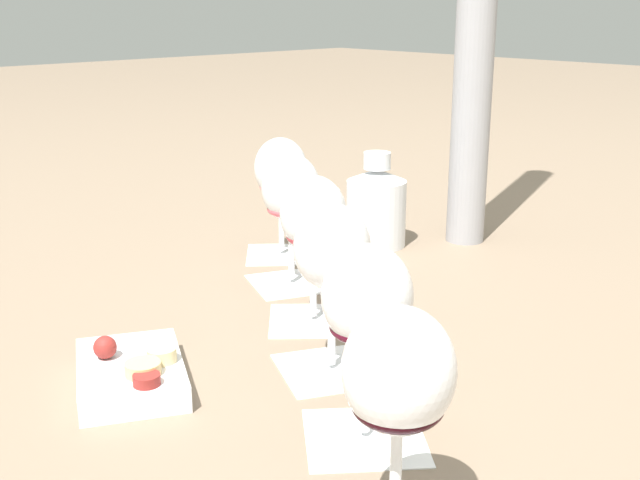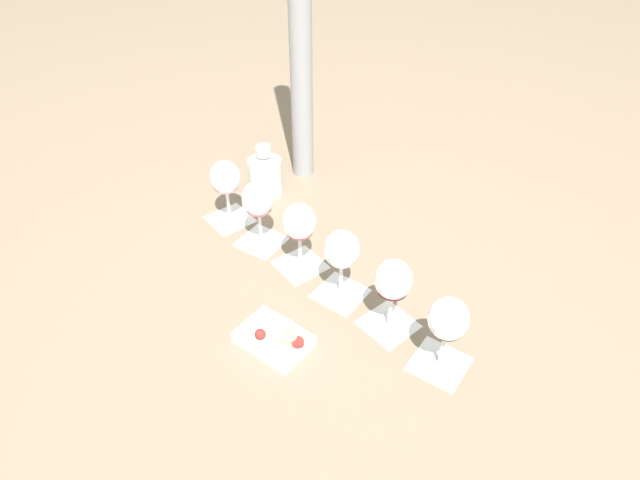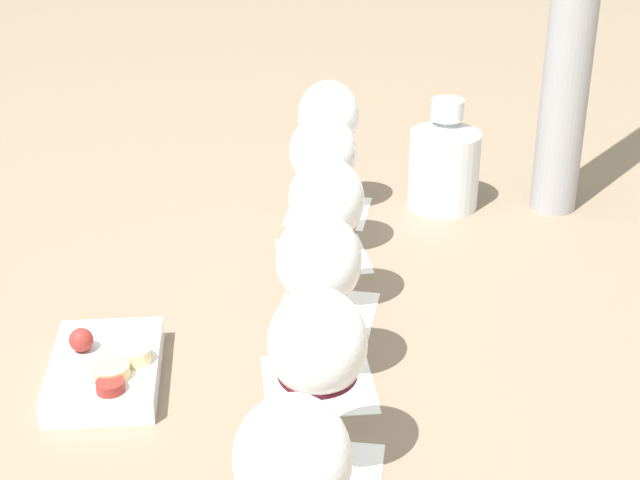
{
  "view_description": "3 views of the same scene",
  "coord_description": "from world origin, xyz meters",
  "px_view_note": "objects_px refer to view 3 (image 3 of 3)",
  "views": [
    {
      "loc": [
        0.59,
        -0.56,
        0.37
      ],
      "look_at": [
        -0.0,
        0.0,
        0.12
      ],
      "focal_mm": 45.0,
      "sensor_mm": 36.0,
      "label": 1
    },
    {
      "loc": [
        0.18,
        -0.94,
        0.92
      ],
      "look_at": [
        -0.0,
        0.0,
        0.12
      ],
      "focal_mm": 32.0,
      "sensor_mm": 36.0,
      "label": 2
    },
    {
      "loc": [
        0.71,
        -0.43,
        0.53
      ],
      "look_at": [
        -0.0,
        0.0,
        0.12
      ],
      "focal_mm": 55.0,
      "sensor_mm": 36.0,
      "label": 3
    }
  ],
  "objects_px": {
    "wine_glass_1": "(323,160)",
    "snack_dish": "(106,369)",
    "wine_glass_5": "(293,472)",
    "wine_glass_2": "(326,209)",
    "wine_glass_4": "(318,353)",
    "ceramic_vase": "(444,161)",
    "wine_glass_0": "(328,123)",
    "wine_glass_3": "(319,270)"
  },
  "relations": [
    {
      "from": "wine_glass_5",
      "to": "snack_dish",
      "type": "bearing_deg",
      "value": -178.22
    },
    {
      "from": "wine_glass_5",
      "to": "wine_glass_2",
      "type": "bearing_deg",
      "value": 145.04
    },
    {
      "from": "wine_glass_3",
      "to": "wine_glass_5",
      "type": "height_order",
      "value": "same"
    },
    {
      "from": "wine_glass_3",
      "to": "snack_dish",
      "type": "height_order",
      "value": "wine_glass_3"
    },
    {
      "from": "wine_glass_0",
      "to": "wine_glass_3",
      "type": "height_order",
      "value": "same"
    },
    {
      "from": "wine_glass_3",
      "to": "ceramic_vase",
      "type": "bearing_deg",
      "value": 127.0
    },
    {
      "from": "wine_glass_2",
      "to": "ceramic_vase",
      "type": "relative_size",
      "value": 1.19
    },
    {
      "from": "wine_glass_4",
      "to": "wine_glass_5",
      "type": "bearing_deg",
      "value": -38.03
    },
    {
      "from": "wine_glass_1",
      "to": "ceramic_vase",
      "type": "height_order",
      "value": "wine_glass_1"
    },
    {
      "from": "wine_glass_1",
      "to": "wine_glass_2",
      "type": "bearing_deg",
      "value": -30.41
    },
    {
      "from": "wine_glass_0",
      "to": "wine_glass_1",
      "type": "height_order",
      "value": "same"
    },
    {
      "from": "wine_glass_3",
      "to": "ceramic_vase",
      "type": "height_order",
      "value": "wine_glass_3"
    },
    {
      "from": "wine_glass_4",
      "to": "wine_glass_1",
      "type": "bearing_deg",
      "value": 147.61
    },
    {
      "from": "wine_glass_5",
      "to": "snack_dish",
      "type": "relative_size",
      "value": 0.99
    },
    {
      "from": "wine_glass_2",
      "to": "wine_glass_4",
      "type": "height_order",
      "value": "same"
    },
    {
      "from": "wine_glass_1",
      "to": "ceramic_vase",
      "type": "distance_m",
      "value": 0.22
    },
    {
      "from": "wine_glass_1",
      "to": "snack_dish",
      "type": "relative_size",
      "value": 0.99
    },
    {
      "from": "wine_glass_5",
      "to": "ceramic_vase",
      "type": "distance_m",
      "value": 0.71
    },
    {
      "from": "wine_glass_3",
      "to": "wine_glass_5",
      "type": "bearing_deg",
      "value": -35.0
    },
    {
      "from": "wine_glass_0",
      "to": "ceramic_vase",
      "type": "height_order",
      "value": "wine_glass_0"
    },
    {
      "from": "wine_glass_4",
      "to": "snack_dish",
      "type": "xyz_separation_m",
      "value": [
        -0.22,
        -0.1,
        -0.11
      ]
    },
    {
      "from": "wine_glass_2",
      "to": "wine_glass_3",
      "type": "height_order",
      "value": "same"
    },
    {
      "from": "wine_glass_2",
      "to": "snack_dish",
      "type": "relative_size",
      "value": 0.99
    },
    {
      "from": "wine_glass_3",
      "to": "wine_glass_2",
      "type": "bearing_deg",
      "value": 145.14
    },
    {
      "from": "wine_glass_1",
      "to": "wine_glass_5",
      "type": "bearing_deg",
      "value": -33.84
    },
    {
      "from": "wine_glass_3",
      "to": "wine_glass_4",
      "type": "relative_size",
      "value": 1.0
    },
    {
      "from": "wine_glass_1",
      "to": "wine_glass_5",
      "type": "relative_size",
      "value": 1.0
    },
    {
      "from": "ceramic_vase",
      "to": "snack_dish",
      "type": "xyz_separation_m",
      "value": [
        0.16,
        -0.52,
        -0.05
      ]
    },
    {
      "from": "wine_glass_3",
      "to": "ceramic_vase",
      "type": "xyz_separation_m",
      "value": [
        -0.27,
        0.36,
        -0.06
      ]
    },
    {
      "from": "wine_glass_5",
      "to": "snack_dish",
      "type": "distance_m",
      "value": 0.35
    },
    {
      "from": "wine_glass_2",
      "to": "ceramic_vase",
      "type": "bearing_deg",
      "value": 119.61
    },
    {
      "from": "wine_glass_1",
      "to": "ceramic_vase",
      "type": "bearing_deg",
      "value": 101.7
    },
    {
      "from": "wine_glass_5",
      "to": "wine_glass_1",
      "type": "bearing_deg",
      "value": 146.16
    },
    {
      "from": "ceramic_vase",
      "to": "wine_glass_5",
      "type": "bearing_deg",
      "value": -46.15
    },
    {
      "from": "wine_glass_5",
      "to": "ceramic_vase",
      "type": "relative_size",
      "value": 1.19
    },
    {
      "from": "wine_glass_0",
      "to": "wine_glass_5",
      "type": "relative_size",
      "value": 1.0
    },
    {
      "from": "ceramic_vase",
      "to": "snack_dish",
      "type": "bearing_deg",
      "value": -73.11
    },
    {
      "from": "wine_glass_0",
      "to": "snack_dish",
      "type": "relative_size",
      "value": 0.99
    },
    {
      "from": "wine_glass_1",
      "to": "snack_dish",
      "type": "bearing_deg",
      "value": -69.73
    },
    {
      "from": "wine_glass_3",
      "to": "snack_dish",
      "type": "bearing_deg",
      "value": -122.97
    },
    {
      "from": "wine_glass_0",
      "to": "ceramic_vase",
      "type": "bearing_deg",
      "value": 66.31
    },
    {
      "from": "snack_dish",
      "to": "wine_glass_1",
      "type": "bearing_deg",
      "value": 110.27
    }
  ]
}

